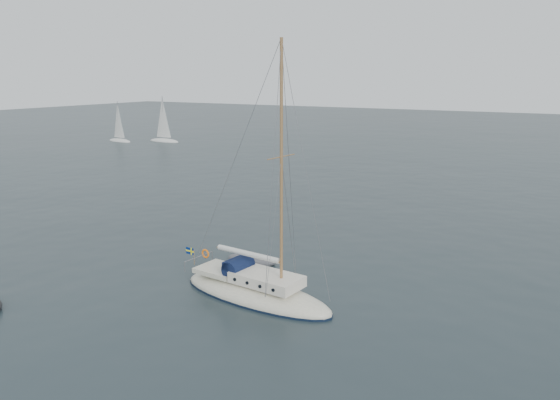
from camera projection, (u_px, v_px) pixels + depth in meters
The scene contains 5 objects.
ground at pixel (303, 286), 29.01m from camera, with size 300.00×300.00×0.00m, color black.
sailboat at pixel (256, 279), 27.21m from camera, with size 9.22×2.76×13.14m.
dinghy at pixel (252, 260), 32.48m from camera, with size 3.02×1.36×0.43m.
distant_yacht_a at pixel (163, 121), 90.32m from camera, with size 5.98×3.19×7.93m.
distant_yacht_c at pixel (118, 123), 90.69m from camera, with size 5.31×2.83×7.03m.
Camera 1 is at (12.33, -24.32, 10.98)m, focal length 35.00 mm.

